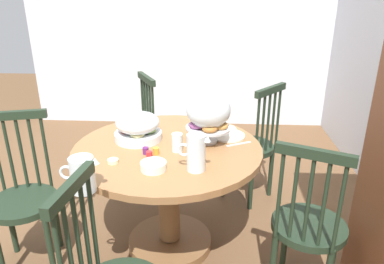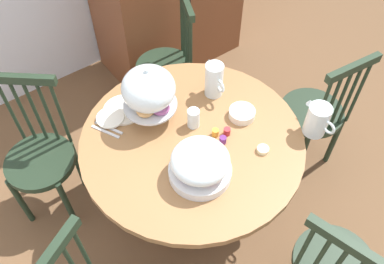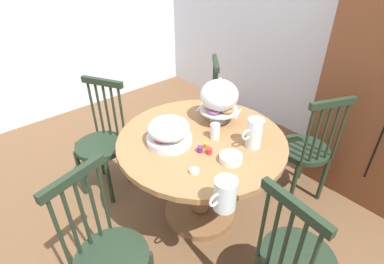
# 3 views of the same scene
# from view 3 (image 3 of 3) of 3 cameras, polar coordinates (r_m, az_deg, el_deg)

# --- Properties ---
(ground_plane) EXTENTS (10.00, 10.00, 0.00)m
(ground_plane) POSITION_cam_3_polar(r_m,az_deg,el_deg) (2.46, -0.81, -17.21)
(ground_plane) COLOR brown
(wall_back) EXTENTS (4.80, 0.06, 2.60)m
(wall_back) POSITION_cam_3_polar(r_m,az_deg,el_deg) (3.14, 26.84, 18.90)
(wall_back) COLOR silver
(wall_back) RESTS_ON ground_plane
(wall_left) EXTENTS (0.06, 4.32, 2.60)m
(wall_left) POSITION_cam_3_polar(r_m,az_deg,el_deg) (3.93, -22.00, 22.21)
(wall_left) COLOR silver
(wall_left) RESTS_ON ground_plane
(dining_table) EXTENTS (1.15, 1.15, 0.74)m
(dining_table) POSITION_cam_3_polar(r_m,az_deg,el_deg) (2.18, 1.74, -5.99)
(dining_table) COLOR olive
(dining_table) RESTS_ON ground_plane
(windsor_chair_near_window) EXTENTS (0.42, 0.42, 0.97)m
(windsor_chair_near_window) POSITION_cam_3_polar(r_m,az_deg,el_deg) (1.80, -15.48, -21.85)
(windsor_chair_near_window) COLOR #1E2D1E
(windsor_chair_near_window) RESTS_ON ground_plane
(windsor_chair_by_cabinet) EXTENTS (0.40, 0.40, 0.97)m
(windsor_chair_by_cabinet) POSITION_cam_3_polar(r_m,az_deg,el_deg) (1.81, 18.84, -22.13)
(windsor_chair_by_cabinet) COLOR #1E2D1E
(windsor_chair_by_cabinet) RESTS_ON ground_plane
(windsor_chair_facing_door) EXTENTS (0.44, 0.44, 0.97)m
(windsor_chair_facing_door) POSITION_cam_3_polar(r_m,az_deg,el_deg) (2.58, 20.73, -3.40)
(windsor_chair_facing_door) COLOR #1E2D1E
(windsor_chair_facing_door) RESTS_ON ground_plane
(windsor_chair_far_side) EXTENTS (0.47, 0.47, 0.97)m
(windsor_chair_far_side) POSITION_cam_3_polar(r_m,az_deg,el_deg) (2.95, 1.49, 3.80)
(windsor_chair_far_side) COLOR #1E2D1E
(windsor_chair_far_side) RESTS_ON ground_plane
(windsor_chair_host_seat) EXTENTS (0.45, 0.45, 0.97)m
(windsor_chair_host_seat) POSITION_cam_3_polar(r_m,az_deg,el_deg) (2.60, -16.66, -2.19)
(windsor_chair_host_seat) COLOR #1E2D1E
(windsor_chair_host_seat) RESTS_ON ground_plane
(pastry_stand_with_dome) EXTENTS (0.28, 0.28, 0.34)m
(pastry_stand_with_dome) POSITION_cam_3_polar(r_m,az_deg,el_deg) (2.16, 5.20, 6.56)
(pastry_stand_with_dome) COLOR silver
(pastry_stand_with_dome) RESTS_ON dining_table
(fruit_platter_covered) EXTENTS (0.30, 0.30, 0.18)m
(fruit_platter_covered) POSITION_cam_3_polar(r_m,az_deg,el_deg) (1.96, -4.38, 0.02)
(fruit_platter_covered) COLOR silver
(fruit_platter_covered) RESTS_ON dining_table
(orange_juice_pitcher) EXTENTS (0.12, 0.20, 0.18)m
(orange_juice_pitcher) POSITION_cam_3_polar(r_m,az_deg,el_deg) (1.52, 6.23, -11.84)
(orange_juice_pitcher) COLOR silver
(orange_juice_pitcher) RESTS_ON dining_table
(milk_pitcher) EXTENTS (0.10, 0.18, 0.20)m
(milk_pitcher) POSITION_cam_3_polar(r_m,az_deg,el_deg) (1.96, 11.67, -0.43)
(milk_pitcher) COLOR silver
(milk_pitcher) RESTS_ON dining_table
(china_plate_large) EXTENTS (0.22, 0.22, 0.01)m
(china_plate_large) POSITION_cam_3_polar(r_m,az_deg,el_deg) (2.39, 5.48, 4.16)
(china_plate_large) COLOR white
(china_plate_large) RESTS_ON dining_table
(china_plate_small) EXTENTS (0.15, 0.15, 0.01)m
(china_plate_small) POSITION_cam_3_polar(r_m,az_deg,el_deg) (2.42, 3.72, 5.03)
(china_plate_small) COLOR white
(china_plate_small) RESTS_ON china_plate_large
(cereal_bowl) EXTENTS (0.14, 0.14, 0.04)m
(cereal_bowl) POSITION_cam_3_polar(r_m,az_deg,el_deg) (1.85, 7.35, -4.95)
(cereal_bowl) COLOR white
(cereal_bowl) RESTS_ON dining_table
(drinking_glass) EXTENTS (0.06, 0.06, 0.11)m
(drinking_glass) POSITION_cam_3_polar(r_m,az_deg,el_deg) (2.03, 4.36, 0.14)
(drinking_glass) COLOR silver
(drinking_glass) RESTS_ON dining_table
(butter_dish) EXTENTS (0.06, 0.06, 0.02)m
(butter_dish) POSITION_cam_3_polar(r_m,az_deg,el_deg) (1.76, 0.43, -7.40)
(butter_dish) COLOR beige
(butter_dish) RESTS_ON dining_table
(jam_jar_strawberry) EXTENTS (0.04, 0.04, 0.04)m
(jam_jar_strawberry) POSITION_cam_3_polar(r_m,az_deg,el_deg) (1.90, 3.27, -3.63)
(jam_jar_strawberry) COLOR #B7282D
(jam_jar_strawberry) RESTS_ON dining_table
(jam_jar_apricot) EXTENTS (0.04, 0.04, 0.04)m
(jam_jar_apricot) POSITION_cam_3_polar(r_m,az_deg,el_deg) (1.95, 2.84, -2.59)
(jam_jar_apricot) COLOR orange
(jam_jar_apricot) RESTS_ON dining_table
(jam_jar_grape) EXTENTS (0.04, 0.04, 0.04)m
(jam_jar_grape) POSITION_cam_3_polar(r_m,az_deg,el_deg) (1.91, 1.52, -3.29)
(jam_jar_grape) COLOR #5B2366
(jam_jar_grape) RESTS_ON dining_table
(table_knife) EXTENTS (0.09, 0.16, 0.01)m
(table_knife) POSITION_cam_3_polar(r_m,az_deg,el_deg) (2.43, 2.33, 4.73)
(table_knife) COLOR silver
(table_knife) RESTS_ON dining_table
(dinner_fork) EXTENTS (0.09, 0.16, 0.01)m
(dinner_fork) POSITION_cam_3_polar(r_m,az_deg,el_deg) (2.44, 1.67, 4.86)
(dinner_fork) COLOR silver
(dinner_fork) RESTS_ON dining_table
(soup_spoon) EXTENTS (0.09, 0.16, 0.01)m
(soup_spoon) POSITION_cam_3_polar(r_m,az_deg,el_deg) (2.36, 8.71, 3.43)
(soup_spoon) COLOR silver
(soup_spoon) RESTS_ON dining_table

